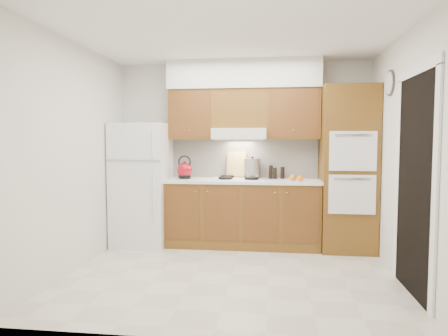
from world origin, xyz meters
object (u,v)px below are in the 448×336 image
at_px(fridge, 142,184).
at_px(stock_pot, 252,168).
at_px(oven_cabinet, 348,169).
at_px(kettle, 185,170).

bearing_deg(fridge, stock_pot, 6.13).
relative_size(fridge, oven_cabinet, 0.78).
height_order(fridge, kettle, fridge).
bearing_deg(fridge, kettle, 4.68).
bearing_deg(kettle, fridge, 162.15).
relative_size(oven_cabinet, stock_pot, 8.83).
distance_m(oven_cabinet, stock_pot, 1.29).
distance_m(fridge, oven_cabinet, 2.86).
height_order(oven_cabinet, kettle, oven_cabinet).
xyz_separation_m(fridge, oven_cabinet, (2.85, 0.03, 0.24)).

